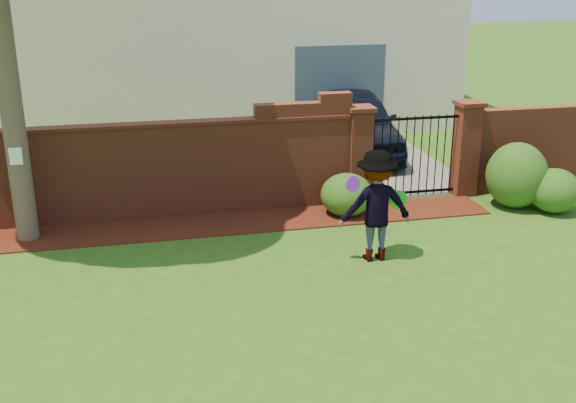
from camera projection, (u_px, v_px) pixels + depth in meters
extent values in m
cube|color=#2B5415|center=(278.00, 312.00, 9.25)|extent=(80.00, 80.00, 0.01)
cube|color=#3C140A|center=(187.00, 227.00, 12.12)|extent=(11.10, 1.08, 0.03)
cube|color=maroon|center=(114.00, 175.00, 12.21)|extent=(8.70, 0.25, 1.70)
cube|color=maroon|center=(303.00, 111.00, 12.58)|extent=(1.80, 0.25, 0.30)
cube|color=maroon|center=(335.00, 97.00, 12.63)|extent=(0.60, 0.25, 0.16)
cube|color=maroon|center=(109.00, 126.00, 11.92)|extent=(8.70, 0.31, 0.06)
cube|color=maroon|center=(556.00, 147.00, 13.99)|extent=(4.00, 0.25, 1.70)
cube|color=maroon|center=(359.00, 157.00, 13.12)|extent=(0.42, 0.42, 1.80)
cube|color=maroon|center=(361.00, 108.00, 12.81)|extent=(0.50, 0.50, 0.08)
cube|color=maroon|center=(466.00, 151.00, 13.57)|extent=(0.42, 0.42, 1.80)
cube|color=maroon|center=(470.00, 103.00, 13.26)|extent=(0.50, 0.50, 0.08)
cylinder|color=black|center=(373.00, 159.00, 13.20)|extent=(0.02, 0.02, 1.60)
cylinder|color=black|center=(381.00, 158.00, 13.23)|extent=(0.02, 0.02, 1.60)
cylinder|color=black|center=(389.00, 158.00, 13.26)|extent=(0.02, 0.02, 1.60)
cylinder|color=black|center=(397.00, 157.00, 13.30)|extent=(0.02, 0.02, 1.60)
cylinder|color=black|center=(405.00, 157.00, 13.33)|extent=(0.02, 0.02, 1.60)
cylinder|color=black|center=(413.00, 156.00, 13.36)|extent=(0.02, 0.02, 1.60)
cylinder|color=black|center=(421.00, 156.00, 13.40)|extent=(0.02, 0.02, 1.60)
cylinder|color=black|center=(429.00, 155.00, 13.43)|extent=(0.02, 0.02, 1.60)
cylinder|color=black|center=(436.00, 155.00, 13.46)|extent=(0.02, 0.02, 1.60)
cylinder|color=black|center=(444.00, 154.00, 13.49)|extent=(0.02, 0.02, 1.60)
cylinder|color=black|center=(452.00, 154.00, 13.53)|extent=(0.02, 0.02, 1.60)
cube|color=black|center=(411.00, 192.00, 13.60)|extent=(1.78, 0.03, 0.05)
cube|color=black|center=(415.00, 118.00, 13.11)|extent=(1.78, 0.03, 0.05)
cube|color=#65625E|center=(350.00, 147.00, 17.33)|extent=(3.20, 8.00, 0.01)
cube|color=beige|center=(226.00, 14.00, 19.50)|extent=(12.00, 6.00, 6.00)
cube|color=#384C5B|center=(339.00, 92.00, 17.90)|extent=(2.40, 0.12, 2.40)
imported|color=black|center=(357.00, 125.00, 16.33)|extent=(2.29, 4.61, 1.51)
cylinder|color=#4C382E|center=(0.00, 26.00, 10.48)|extent=(0.36, 0.36, 7.00)
cube|color=white|center=(16.00, 156.00, 10.97)|extent=(0.20, 0.01, 0.28)
ellipsoid|color=#1A4A16|center=(347.00, 195.00, 12.60)|extent=(0.96, 0.96, 0.79)
ellipsoid|color=#1A4A16|center=(517.00, 175.00, 12.96)|extent=(1.13, 1.13, 1.25)
ellipsoid|color=#1A4A16|center=(554.00, 191.00, 12.76)|extent=(0.93, 0.93, 0.83)
imported|color=gray|center=(376.00, 206.00, 10.57)|extent=(1.15, 0.68, 1.76)
cylinder|color=purple|center=(353.00, 184.00, 10.20)|extent=(0.25, 0.13, 0.24)
cylinder|color=#16AA18|center=(398.00, 200.00, 10.57)|extent=(0.30, 0.07, 0.30)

